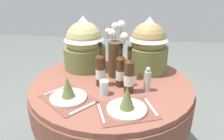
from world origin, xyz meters
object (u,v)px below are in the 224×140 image
at_px(wine_bottle_right, 121,71).
at_px(dining_table, 111,98).
at_px(wine_bottle_left, 129,75).
at_px(wine_bottle_rear, 100,69).
at_px(gift_tub_back_right, 148,44).
at_px(flower_vase, 116,53).
at_px(pepper_mill, 147,80).
at_px(gift_tub_back_left, 84,42).
at_px(place_setting_left, 68,93).
at_px(tumbler_near_right, 104,87).
at_px(place_setting_right, 127,104).

bearing_deg(wine_bottle_right, dining_table, 140.39).
bearing_deg(wine_bottle_left, wine_bottle_rear, 160.97).
bearing_deg(gift_tub_back_right, dining_table, -135.77).
bearing_deg(wine_bottle_right, flower_vase, 108.77).
distance_m(flower_vase, pepper_mill, 0.35).
xyz_separation_m(dining_table, gift_tub_back_left, (-0.27, 0.24, 0.38)).
xyz_separation_m(flower_vase, wine_bottle_left, (0.13, -0.26, -0.06)).
distance_m(wine_bottle_right, pepper_mill, 0.20).
distance_m(place_setting_left, tumbler_near_right, 0.24).
bearing_deg(pepper_mill, place_setting_left, -158.63).
bearing_deg(wine_bottle_left, flower_vase, 115.94).
bearing_deg(wine_bottle_rear, wine_bottle_right, 4.51).
distance_m(place_setting_right, wine_bottle_left, 0.24).
relative_size(tumbler_near_right, gift_tub_back_right, 0.22).
height_order(wine_bottle_right, tumbler_near_right, wine_bottle_right).
bearing_deg(flower_vase, wine_bottle_left, -64.06).
height_order(wine_bottle_right, gift_tub_back_left, gift_tub_back_left).
bearing_deg(wine_bottle_right, gift_tub_back_left, 139.16).
distance_m(wine_bottle_right, tumbler_near_right, 0.18).
bearing_deg(pepper_mill, dining_table, 158.42).
distance_m(place_setting_left, place_setting_right, 0.39).
height_order(wine_bottle_left, wine_bottle_right, wine_bottle_left).
bearing_deg(dining_table, wine_bottle_rear, -131.99).
bearing_deg(pepper_mill, flower_vase, 139.16).
bearing_deg(dining_table, place_setting_right, -68.07).
distance_m(gift_tub_back_left, gift_tub_back_right, 0.53).
xyz_separation_m(wine_bottle_rear, gift_tub_back_left, (-0.20, 0.31, 0.11)).
height_order(wine_bottle_rear, pepper_mill, wine_bottle_rear).
distance_m(place_setting_right, flower_vase, 0.53).
relative_size(wine_bottle_right, tumbler_near_right, 3.10).
bearing_deg(pepper_mill, wine_bottle_left, -161.97).
bearing_deg(place_setting_right, tumbler_near_right, 134.06).
height_order(place_setting_left, gift_tub_back_left, gift_tub_back_left).
xyz_separation_m(dining_table, place_setting_right, (0.15, -0.38, 0.20)).
bearing_deg(flower_vase, pepper_mill, -40.84).
bearing_deg(gift_tub_back_right, flower_vase, -149.45).
distance_m(wine_bottle_right, wine_bottle_rear, 0.14).
distance_m(pepper_mill, gift_tub_back_right, 0.39).
xyz_separation_m(tumbler_near_right, gift_tub_back_left, (-0.25, 0.44, 0.18)).
bearing_deg(gift_tub_back_left, wine_bottle_rear, -56.98).
bearing_deg(place_setting_left, place_setting_right, -10.81).
bearing_deg(dining_table, tumbler_near_right, -94.87).
distance_m(flower_vase, gift_tub_back_right, 0.29).
bearing_deg(flower_vase, gift_tub_back_right, 30.55).
xyz_separation_m(dining_table, gift_tub_back_right, (0.26, 0.26, 0.39)).
xyz_separation_m(flower_vase, gift_tub_back_right, (0.25, 0.15, 0.04)).
bearing_deg(gift_tub_back_left, flower_vase, -23.44).
height_order(place_setting_left, wine_bottle_right, wine_bottle_right).
relative_size(flower_vase, wine_bottle_left, 1.29).
bearing_deg(wine_bottle_left, gift_tub_back_left, 137.11).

